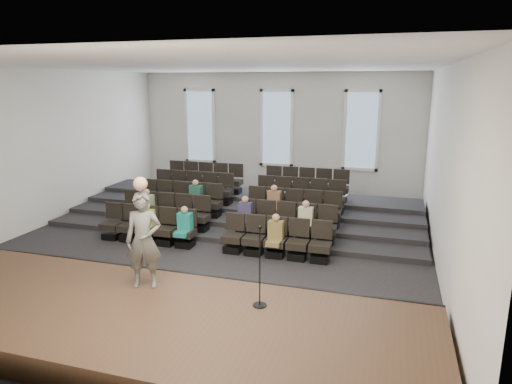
% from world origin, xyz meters
% --- Properties ---
extents(ground, '(14.00, 14.00, 0.00)m').
position_xyz_m(ground, '(0.00, 0.00, 0.00)').
color(ground, black).
rests_on(ground, ground).
extents(ceiling, '(12.00, 14.00, 0.02)m').
position_xyz_m(ceiling, '(0.00, 0.00, 5.01)').
color(ceiling, white).
rests_on(ceiling, ground).
extents(wall_back, '(12.00, 0.04, 5.00)m').
position_xyz_m(wall_back, '(0.00, 7.02, 2.50)').
color(wall_back, white).
rests_on(wall_back, ground).
extents(wall_front, '(12.00, 0.04, 5.00)m').
position_xyz_m(wall_front, '(0.00, -7.02, 2.50)').
color(wall_front, white).
rests_on(wall_front, ground).
extents(wall_left, '(0.04, 14.00, 5.00)m').
position_xyz_m(wall_left, '(-6.02, 0.00, 2.50)').
color(wall_left, white).
rests_on(wall_left, ground).
extents(wall_right, '(0.04, 14.00, 5.00)m').
position_xyz_m(wall_right, '(6.02, 0.00, 2.50)').
color(wall_right, white).
rests_on(wall_right, ground).
extents(stage, '(11.80, 3.60, 0.50)m').
position_xyz_m(stage, '(0.00, -5.10, 0.25)').
color(stage, '#442B1D').
rests_on(stage, ground).
extents(stage_lip, '(11.80, 0.06, 0.52)m').
position_xyz_m(stage_lip, '(0.00, -3.33, 0.25)').
color(stage_lip, black).
rests_on(stage_lip, ground).
extents(risers, '(11.80, 4.80, 0.60)m').
position_xyz_m(risers, '(0.00, 3.17, 0.20)').
color(risers, black).
rests_on(risers, ground).
extents(seating_rows, '(6.80, 4.70, 1.67)m').
position_xyz_m(seating_rows, '(-0.00, 1.54, 0.68)').
color(seating_rows, black).
rests_on(seating_rows, ground).
extents(windows, '(8.44, 0.10, 3.24)m').
position_xyz_m(windows, '(0.00, 6.95, 2.70)').
color(windows, white).
rests_on(windows, wall_back).
extents(audience, '(5.45, 2.64, 1.10)m').
position_xyz_m(audience, '(0.00, 0.32, 0.81)').
color(audience, '#A8CB51').
rests_on(audience, seating_rows).
extents(speaker, '(0.83, 0.67, 1.97)m').
position_xyz_m(speaker, '(0.11, -4.15, 1.48)').
color(speaker, '#5E5C59').
rests_on(speaker, stage).
extents(mic_stand, '(0.26, 0.26, 1.57)m').
position_xyz_m(mic_stand, '(2.58, -4.30, 0.97)').
color(mic_stand, black).
rests_on(mic_stand, stage).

